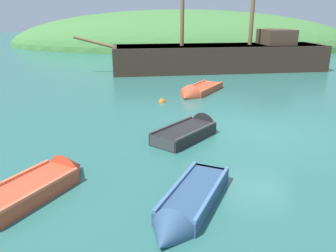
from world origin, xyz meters
TOP-DOWN VIEW (x-y plane):
  - ground_plane at (0.00, 0.00)m, footprint 120.00×120.00m
  - shore_hill at (-4.94, 32.86)m, footprint 44.85×20.38m
  - sailing_ship at (-0.67, 14.04)m, footprint 18.51×7.32m
  - rowboat_outer_right at (-2.47, -0.54)m, footprint 2.64×3.20m
  - rowboat_far at (-2.33, 6.01)m, footprint 2.67×3.97m
  - rowboat_portside at (-2.45, -5.52)m, footprint 1.95×3.49m
  - rowboat_outer_left at (-6.16, -4.85)m, footprint 2.25×3.38m
  - buoy_orange at (-4.07, 4.09)m, footprint 0.36×0.36m

SIDE VIEW (x-z plane):
  - ground_plane at x=0.00m, z-range 0.00..0.00m
  - shore_hill at x=-4.94m, z-range -4.53..4.53m
  - buoy_orange at x=-4.07m, z-range -0.18..0.18m
  - rowboat_far at x=-2.33m, z-range -0.48..0.67m
  - rowboat_portside at x=-2.45m, z-range -0.35..0.57m
  - rowboat_outer_left at x=-6.16m, z-range -0.41..0.65m
  - rowboat_outer_right at x=-2.47m, z-range -0.41..0.68m
  - sailing_ship at x=-0.67m, z-range -5.43..6.85m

